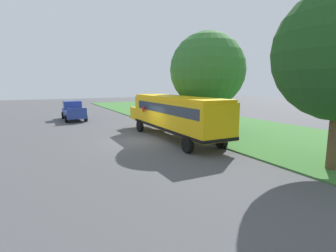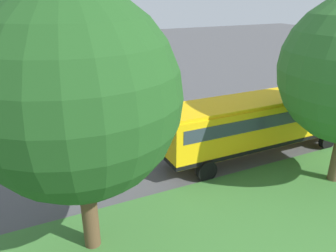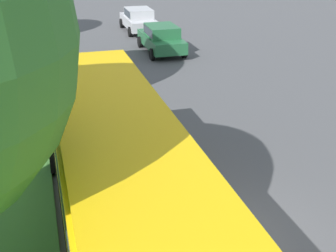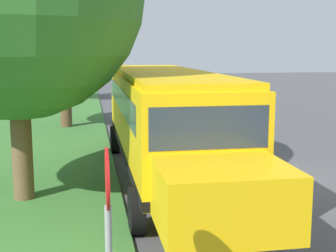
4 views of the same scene
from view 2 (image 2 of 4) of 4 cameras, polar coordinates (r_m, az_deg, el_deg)
ground_plane at (r=20.73m, az=11.44°, el=-1.38°), size 120.00×120.00×0.00m
school_bus at (r=17.89m, az=15.66°, el=1.02°), size 2.85×12.42×3.16m
oak_tree_roadside_mid at (r=9.89m, az=-15.26°, el=5.22°), size 6.09×6.09×8.44m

